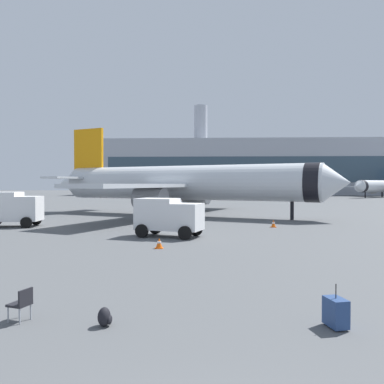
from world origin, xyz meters
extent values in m
cylinder|color=silver|center=(-2.72, 39.95, 3.70)|extent=(29.10, 15.22, 3.80)
cone|color=silver|center=(12.19, 33.63, 3.70)|extent=(3.62, 4.26, 3.61)
cone|color=silver|center=(-18.00, 46.44, 3.70)|extent=(4.28, 4.40, 3.42)
cylinder|color=black|center=(10.16, 34.49, 3.70)|extent=(2.80, 4.11, 3.88)
cube|color=silver|center=(-0.52, 47.71, 3.40)|extent=(10.67, 16.60, 0.36)
cube|color=silver|center=(-6.77, 32.98, 3.40)|extent=(10.67, 16.60, 0.36)
cylinder|color=gray|center=(-1.50, 45.41, 2.10)|extent=(3.81, 3.28, 2.20)
cylinder|color=gray|center=(-5.79, 35.28, 2.10)|extent=(3.81, 3.28, 2.20)
cube|color=orange|center=(-15.15, 45.23, 7.30)|extent=(4.19, 2.05, 6.40)
cube|color=silver|center=(-14.36, 48.37, 4.30)|extent=(4.74, 6.54, 0.24)
cube|color=silver|center=(-16.86, 42.48, 4.30)|extent=(4.74, 6.54, 0.24)
cylinder|color=black|center=(8.32, 35.27, 0.90)|extent=(0.36, 0.36, 1.80)
cylinder|color=black|center=(-3.63, 42.95, 0.90)|extent=(0.44, 0.44, 1.80)
cylinder|color=black|center=(-5.50, 38.53, 0.90)|extent=(0.44, 0.44, 1.80)
cone|color=silver|center=(36.32, 93.83, 2.93)|extent=(3.24, 3.42, 2.86)
cylinder|color=black|center=(37.70, 94.89, 2.93)|extent=(2.74, 3.11, 3.07)
cube|color=silver|center=(43.30, 107.12, 2.69)|extent=(10.70, 12.37, 0.28)
cylinder|color=gray|center=(44.50, 105.55, 1.66)|extent=(3.07, 2.92, 1.74)
cylinder|color=black|center=(38.96, 95.85, 0.71)|extent=(0.28, 0.28, 1.42)
cylinder|color=black|center=(46.62, 104.08, 0.71)|extent=(0.35, 0.35, 1.42)
cube|color=white|center=(-14.87, 28.22, 1.52)|extent=(1.87, 2.34, 2.04)
cube|color=#1E232D|center=(-14.16, 28.28, 2.00)|extent=(0.26, 1.98, 0.84)
cube|color=white|center=(-17.26, 28.00, 1.70)|extent=(3.31, 2.47, 2.40)
cylinder|color=black|center=(-14.86, 29.37, 0.45)|extent=(0.92, 0.30, 0.90)
cylinder|color=black|center=(-14.65, 27.08, 0.45)|extent=(0.92, 0.30, 0.90)
cube|color=white|center=(-1.30, 22.02, 1.39)|extent=(2.28, 2.44, 1.78)
cube|color=#1E232D|center=(-0.59, 21.80, 1.81)|extent=(0.62, 1.74, 0.74)
cube|color=white|center=(-3.40, 22.68, 1.55)|extent=(3.12, 2.70, 2.10)
cylinder|color=black|center=(-0.77, 22.96, 0.45)|extent=(0.92, 0.48, 0.90)
cylinder|color=black|center=(-1.41, 20.95, 0.45)|extent=(0.92, 0.48, 0.90)
cylinder|color=black|center=(-3.71, 23.88, 0.45)|extent=(0.92, 0.48, 0.90)
cylinder|color=black|center=(-4.34, 21.88, 0.45)|extent=(0.92, 0.48, 0.90)
cube|color=#F2590C|center=(-2.64, 17.67, 0.02)|extent=(0.44, 0.44, 0.04)
cone|color=#F2590C|center=(-2.64, 17.67, 0.32)|extent=(0.36, 0.36, 0.55)
cylinder|color=white|center=(-2.64, 17.67, 0.34)|extent=(0.23, 0.23, 0.10)
cube|color=#F2590C|center=(5.43, 28.59, 0.02)|extent=(0.44, 0.44, 0.04)
cone|color=#F2590C|center=(5.43, 28.59, 0.33)|extent=(0.36, 0.36, 0.58)
cylinder|color=white|center=(5.43, 28.59, 0.36)|extent=(0.23, 0.23, 0.10)
cube|color=#F2590C|center=(-6.82, 47.32, 0.02)|extent=(0.44, 0.44, 0.04)
cone|color=#F2590C|center=(-6.82, 47.32, 0.43)|extent=(0.36, 0.36, 0.77)
cylinder|color=white|center=(-6.82, 47.32, 0.47)|extent=(0.23, 0.23, 0.10)
cube|color=navy|center=(3.31, 5.89, 0.39)|extent=(0.55, 0.72, 0.70)
cylinder|color=black|center=(3.31, 5.89, 0.92)|extent=(0.02, 0.02, 0.36)
cylinder|color=black|center=(3.26, 6.11, 0.04)|extent=(0.08, 0.05, 0.08)
cylinder|color=black|center=(3.37, 5.67, 0.04)|extent=(0.08, 0.05, 0.08)
ellipsoid|color=black|center=(-2.50, 5.73, 0.24)|extent=(0.32, 0.40, 0.48)
ellipsoid|color=black|center=(-2.36, 5.73, 0.17)|extent=(0.12, 0.28, 0.24)
cube|color=black|center=(-4.82, 6.01, 0.44)|extent=(0.60, 0.60, 0.06)
cube|color=black|center=(-4.62, 5.95, 0.66)|extent=(0.19, 0.47, 0.40)
cylinder|color=#999EA5|center=(-5.07, 5.89, 0.22)|extent=(0.04, 0.04, 0.44)
cylinder|color=#999EA5|center=(-4.95, 6.25, 0.22)|extent=(0.04, 0.04, 0.44)
cylinder|color=#999EA5|center=(-4.70, 5.77, 0.22)|extent=(0.04, 0.04, 0.44)
cylinder|color=#999EA5|center=(-4.58, 6.13, 0.22)|extent=(0.04, 0.04, 0.44)
cube|color=#9EA3AD|center=(14.19, 127.31, 8.73)|extent=(95.11, 23.07, 17.46)
cube|color=#334756|center=(14.19, 115.73, 7.86)|extent=(90.36, 0.10, 7.86)
cylinder|color=#9EA3AD|center=(-2.79, 127.31, 23.46)|extent=(4.40, 4.40, 12.00)
camera|label=1|loc=(0.15, -4.03, 3.61)|focal=36.87mm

